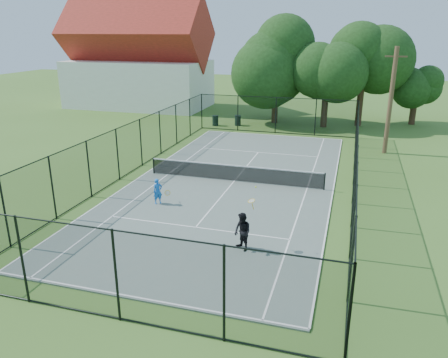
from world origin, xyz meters
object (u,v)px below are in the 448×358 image
(player_blue, at_px, (158,191))
(player_black, at_px, (242,232))
(trash_bin_left, at_px, (215,120))
(tennis_net, at_px, (234,172))
(utility_pole, at_px, (391,101))
(trash_bin_right, at_px, (238,120))

(player_blue, height_order, player_black, player_black)
(trash_bin_left, bearing_deg, tennis_net, -68.38)
(tennis_net, bearing_deg, player_black, -72.57)
(utility_pole, relative_size, player_black, 2.84)
(tennis_net, xyz_separation_m, trash_bin_left, (-5.71, 14.42, -0.11))
(player_blue, relative_size, player_black, 0.50)
(trash_bin_right, distance_m, player_blue, 19.40)
(trash_bin_left, height_order, utility_pole, utility_pole)
(utility_pole, height_order, player_blue, utility_pole)
(player_blue, bearing_deg, trash_bin_left, 99.06)
(trash_bin_right, bearing_deg, player_black, -74.73)
(tennis_net, height_order, player_blue, player_blue)
(trash_bin_left, height_order, player_blue, player_blue)
(tennis_net, height_order, player_black, player_black)
(tennis_net, distance_m, player_blue, 5.11)
(tennis_net, distance_m, trash_bin_left, 15.51)
(tennis_net, distance_m, utility_pole, 12.75)
(player_blue, bearing_deg, utility_pole, 49.88)
(trash_bin_left, xyz_separation_m, trash_bin_right, (1.93, 0.63, 0.00))
(utility_pole, bearing_deg, trash_bin_right, 153.78)
(tennis_net, height_order, trash_bin_left, tennis_net)
(player_blue, distance_m, player_black, 6.23)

